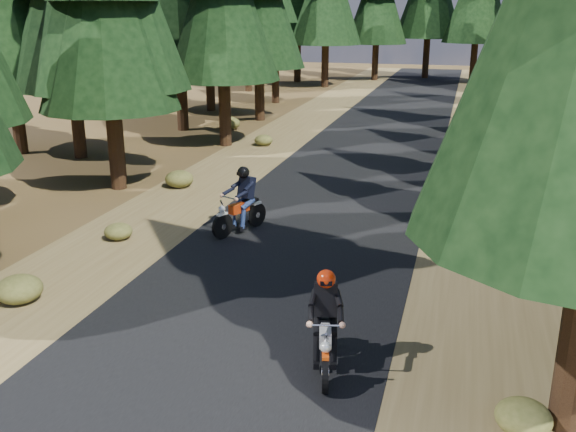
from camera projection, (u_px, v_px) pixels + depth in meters
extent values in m
plane|color=#403016|center=(270.00, 283.00, 14.17)|extent=(120.00, 120.00, 0.00)
cube|color=black|center=(320.00, 216.00, 18.75)|extent=(6.00, 100.00, 0.01)
cube|color=brown|center=(176.00, 204.00, 19.94)|extent=(3.20, 100.00, 0.01)
cube|color=brown|center=(484.00, 230.00, 17.57)|extent=(3.20, 100.00, 0.01)
cylinder|color=black|center=(112.00, 109.00, 20.87)|extent=(0.51, 0.51, 5.34)
cone|color=black|center=(103.00, 1.00, 19.84)|extent=(4.54, 4.54, 6.68)
cylinder|color=black|center=(553.00, 157.00, 16.03)|extent=(0.48, 0.48, 4.52)
cone|color=black|center=(568.00, 40.00, 15.16)|extent=(3.84, 3.84, 5.65)
cylinder|color=black|center=(112.00, 89.00, 21.54)|extent=(0.56, 0.56, 6.43)
cylinder|color=black|center=(74.00, 89.00, 25.28)|extent=(0.52, 0.52, 5.56)
cylinder|color=black|center=(224.00, 80.00, 27.65)|extent=(0.53, 0.53, 5.72)
cylinder|color=black|center=(551.00, 105.00, 24.57)|extent=(0.48, 0.48, 4.51)
cone|color=black|center=(561.00, 29.00, 23.70)|extent=(3.83, 3.83, 5.64)
cylinder|color=black|center=(180.00, 65.00, 31.14)|extent=(0.55, 0.55, 6.37)
cylinder|color=black|center=(259.00, 67.00, 34.12)|extent=(0.53, 0.53, 5.64)
cylinder|color=black|center=(539.00, 74.00, 29.57)|extent=(0.53, 0.53, 5.83)
cylinder|color=black|center=(209.00, 64.00, 37.40)|extent=(0.52, 0.52, 5.45)
cone|color=black|center=(207.00, 2.00, 36.35)|extent=(4.63, 4.63, 6.81)
cylinder|color=black|center=(275.00, 68.00, 40.73)|extent=(0.48, 0.48, 4.42)
cone|color=black|center=(275.00, 22.00, 39.88)|extent=(3.76, 3.76, 5.52)
cylinder|color=black|center=(552.00, 61.00, 37.16)|extent=(0.53, 0.53, 5.76)
cylinder|color=black|center=(248.00, 58.00, 46.49)|extent=(0.49, 0.49, 4.75)
cone|color=black|center=(247.00, 15.00, 45.57)|extent=(4.04, 4.04, 5.93)
cylinder|color=black|center=(13.00, 81.00, 26.01)|extent=(0.54, 0.54, 6.00)
cylinder|color=black|center=(166.00, 56.00, 36.68)|extent=(0.56, 0.56, 6.40)
cylinder|color=black|center=(325.00, 44.00, 48.88)|extent=(0.56, 0.56, 6.40)
cylinder|color=black|center=(519.00, 50.00, 45.34)|extent=(0.54, 0.54, 6.00)
cylinder|color=black|center=(298.00, 39.00, 52.33)|extent=(0.57, 0.57, 6.80)
cylinder|color=black|center=(559.00, 45.00, 47.25)|extent=(0.56, 0.56, 6.40)
cylinder|color=black|center=(376.00, 44.00, 53.66)|extent=(0.54, 0.54, 6.00)
cylinder|color=black|center=(475.00, 42.00, 51.54)|extent=(0.56, 0.56, 6.40)
cylinder|color=black|center=(427.00, 38.00, 55.26)|extent=(0.57, 0.57, 6.80)
cylinder|color=black|center=(247.00, 49.00, 49.63)|extent=(0.52, 0.52, 5.60)
cone|color=black|center=(246.00, 2.00, 48.55)|extent=(4.76, 4.76, 7.00)
cylinder|color=#4C4233|center=(527.00, 183.00, 21.73)|extent=(4.35, 3.23, 0.32)
ellipsoid|color=#474C1E|center=(542.00, 209.00, 18.51)|extent=(0.93, 0.93, 0.56)
ellipsoid|color=#474C1E|center=(264.00, 140.00, 28.37)|extent=(0.81, 0.81, 0.48)
ellipsoid|color=#474C1E|center=(523.00, 417.00, 9.13)|extent=(0.80, 0.80, 0.48)
ellipsoid|color=#474C1E|center=(118.00, 231.00, 16.82)|extent=(0.73, 0.73, 0.44)
ellipsoid|color=#474C1E|center=(546.00, 156.00, 24.95)|extent=(1.12, 1.12, 0.67)
ellipsoid|color=#474C1E|center=(526.00, 184.00, 21.40)|extent=(0.73, 0.73, 0.44)
ellipsoid|color=#474C1E|center=(230.00, 123.00, 32.19)|extent=(1.05, 1.05, 0.63)
ellipsoid|color=#474C1E|center=(179.00, 179.00, 21.73)|extent=(0.95, 0.95, 0.57)
ellipsoid|color=#474C1E|center=(523.00, 270.00, 14.12)|extent=(0.98, 0.98, 0.59)
ellipsoid|color=#474C1E|center=(499.00, 128.00, 31.22)|extent=(0.78, 0.78, 0.47)
ellipsoid|color=#474C1E|center=(19.00, 289.00, 13.20)|extent=(0.95, 0.95, 0.57)
cube|color=black|center=(326.00, 306.00, 10.42)|extent=(0.43, 0.32, 0.56)
sphere|color=#AD2206|center=(326.00, 283.00, 10.29)|extent=(0.38, 0.38, 0.31)
cube|color=black|center=(239.00, 189.00, 17.03)|extent=(0.47, 0.39, 0.58)
sphere|color=black|center=(239.00, 174.00, 16.90)|extent=(0.43, 0.43, 0.32)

